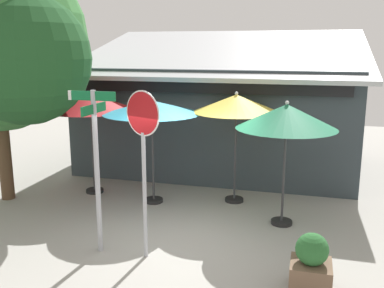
% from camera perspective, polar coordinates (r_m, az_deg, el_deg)
% --- Properties ---
extents(ground_plane, '(28.00, 28.00, 0.10)m').
position_cam_1_polar(ground_plane, '(8.79, -1.45, -12.27)').
color(ground_plane, '#9E9B93').
extents(cafe_building, '(8.30, 5.45, 4.19)m').
position_cam_1_polar(cafe_building, '(13.61, 3.89, 4.04)').
color(cafe_building, '#333D42').
rests_on(cafe_building, ground).
extents(street_sign_post, '(0.88, 0.82, 2.93)m').
position_cam_1_polar(street_sign_post, '(7.79, -12.42, -1.49)').
color(street_sign_post, '#A8AAB2').
rests_on(street_sign_post, ground).
extents(stop_sign, '(0.71, 0.32, 2.95)m').
position_cam_1_polar(stop_sign, '(7.38, -6.37, 0.04)').
color(stop_sign, '#A8AAB2').
rests_on(stop_sign, ground).
extents(patio_umbrella_crimson_left, '(2.25, 2.25, 2.58)m').
position_cam_1_polar(patio_umbrella_crimson_left, '(11.03, -13.11, 5.21)').
color(patio_umbrella_crimson_left, black).
rests_on(patio_umbrella_crimson_left, ground).
extents(patio_umbrella_teal_center, '(2.27, 2.27, 2.51)m').
position_cam_1_polar(patio_umbrella_teal_center, '(10.08, -5.25, 4.67)').
color(patio_umbrella_teal_center, black).
rests_on(patio_umbrella_teal_center, ground).
extents(patio_umbrella_mustard_right, '(2.01, 2.01, 2.64)m').
position_cam_1_polar(patio_umbrella_mustard_right, '(10.12, 5.80, 5.15)').
color(patio_umbrella_mustard_right, black).
rests_on(patio_umbrella_mustard_right, ground).
extents(patio_umbrella_forest_green_far_right, '(2.03, 2.03, 2.60)m').
position_cam_1_polar(patio_umbrella_forest_green_far_right, '(8.92, 12.23, 3.41)').
color(patio_umbrella_forest_green_far_right, black).
rests_on(patio_umbrella_forest_green_far_right, ground).
extents(shade_tree, '(4.67, 4.22, 5.93)m').
position_cam_1_polar(shade_tree, '(10.89, -23.76, 11.92)').
color(shade_tree, brown).
rests_on(shade_tree, ground).
extents(sidewalk_planter, '(0.62, 0.62, 0.93)m').
position_cam_1_polar(sidewalk_planter, '(7.08, 15.27, -15.03)').
color(sidewalk_planter, brown).
rests_on(sidewalk_planter, ground).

